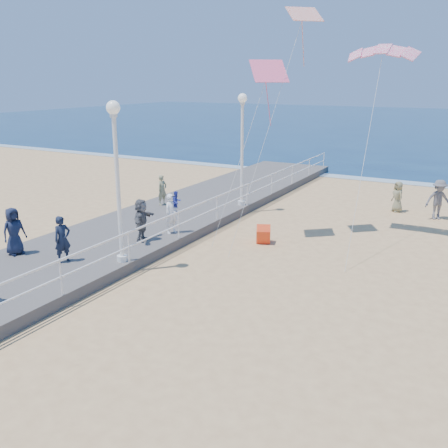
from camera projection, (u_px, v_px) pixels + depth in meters
The scene contains 18 objects.
ground at pixel (266, 305), 14.61m from camera, with size 160.00×160.00×0.00m, color #E2B476.
surf_line at pixel (397, 182), 31.86m from camera, with size 160.00×1.20×0.04m, color silver.
boardwalk at pixel (76, 256), 18.01m from camera, with size 5.00×44.00×0.40m, color #67625D.
railing at pixel (128, 239), 16.59m from camera, with size 0.05×42.00×0.55m.
lamp_post_mid at pixel (117, 166), 16.05m from camera, with size 0.44×0.44×5.32m.
lamp_post_far at pixel (242, 138), 23.63m from camera, with size 0.44×0.44×5.32m.
woman_holding_toddler at pixel (171, 214), 19.83m from camera, with size 0.58×0.38×1.60m, color white.
toddler_held at pixel (176, 202), 19.75m from camera, with size 0.42×0.32×0.86m, color #2F3BB2.
spectator_0 at pixel (62, 239), 16.69m from camera, with size 0.58×0.38×1.59m, color #171F33.
spectator_4 at pixel (14, 231), 17.42m from camera, with size 0.82×0.54×1.68m, color #1A213A.
spectator_5 at pixel (142, 220), 18.92m from camera, with size 1.51×0.48×1.63m, color #5D5D62.
spectator_6 at pixel (162, 190), 24.33m from camera, with size 0.54×0.36×1.49m, color #9A976A.
beach_walker_a at pixel (438, 200), 23.24m from camera, with size 1.22×0.70×1.88m, color #5F5D63.
beach_walker_c at pixel (398, 197), 24.63m from camera, with size 0.74×0.48×1.52m, color #837E5A.
box_kite at pixel (263, 236), 20.01m from camera, with size 0.55×0.55×0.60m, color red.
kite_parafoil at pixel (383, 49), 19.05m from camera, with size 2.68×0.90×0.30m, color #F11C5C, non-canonical shape.
kite_diamond_pink at pixel (269, 71), 18.86m from camera, with size 1.32×1.32×0.02m, color #F75B86.
kite_diamond_redwhite at pixel (304, 14), 18.72m from camera, with size 1.20×1.20×0.02m, color red.
Camera 1 is at (5.34, -12.31, 6.36)m, focal length 40.00 mm.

